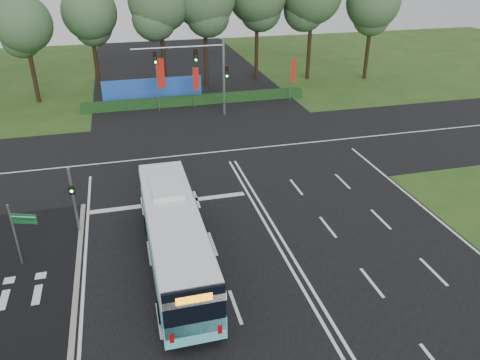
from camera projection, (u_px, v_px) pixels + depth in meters
name	position (u px, v px, depth m)	size (l,w,h in m)	color
ground	(272.00, 236.00, 25.52)	(120.00, 120.00, 0.00)	#274E1A
road_main	(272.00, 235.00, 25.51)	(20.00, 120.00, 0.04)	black
road_cross	(224.00, 151.00, 35.89)	(120.00, 14.00, 0.05)	black
bike_path	(17.00, 313.00, 20.12)	(5.00, 18.00, 0.06)	black
kerb_strip	(75.00, 303.00, 20.64)	(0.25, 18.00, 0.12)	gray
city_bus	(175.00, 237.00, 22.41)	(2.58, 11.67, 3.34)	#5BC8D4
pedestrian_signal	(73.00, 198.00, 24.93)	(0.34, 0.44, 3.88)	gray
street_sign	(19.00, 227.00, 22.23)	(1.27, 0.51, 3.41)	gray
banner_flag_left	(160.00, 77.00, 43.10)	(0.74, 0.25, 5.16)	gray
banner_flag_mid	(195.00, 81.00, 44.62)	(0.59, 0.11, 3.97)	gray
banner_flag_right	(293.00, 73.00, 46.58)	(0.60, 0.25, 4.23)	gray
traffic_light_gantry	(204.00, 66.00, 41.20)	(8.41, 0.28, 7.00)	gray
hedge	(196.00, 100.00, 46.53)	(22.00, 1.20, 0.80)	#153613
blue_hoarding	(153.00, 89.00, 47.48)	(10.00, 0.30, 2.20)	blue
eucalyptus_row	(196.00, 2.00, 48.88)	(47.38, 9.48, 12.80)	black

